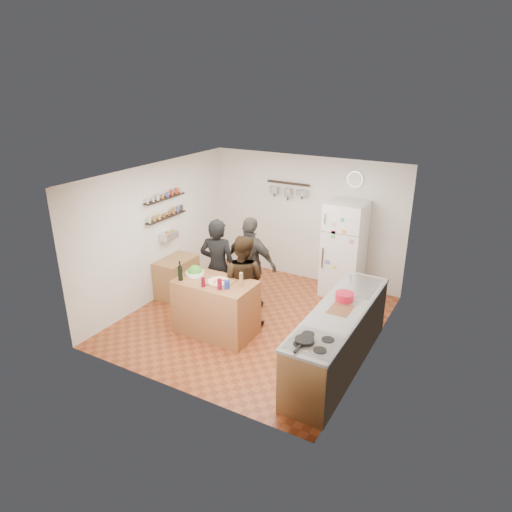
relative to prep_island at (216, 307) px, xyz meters
The scene contains 26 objects.
room_shell 1.33m from the prep_island, 72.08° to the left, with size 4.20×4.20×4.20m.
prep_island is the anchor object (origin of this frame).
pizza_board 0.47m from the prep_island, 14.04° to the right, with size 0.42×0.34×0.02m, color brown.
pizza 0.49m from the prep_island, 14.04° to the right, with size 0.34×0.34×0.02m, color beige.
salad_bowl 0.64m from the prep_island, behind, with size 0.30×0.30×0.06m, color white.
wine_bottle 0.79m from the prep_island, 156.25° to the right, with size 0.08×0.08×0.23m, color black.
wine_glass_near 0.58m from the prep_island, 101.77° to the right, with size 0.06×0.06×0.15m, color #510619.
wine_glass_far 0.62m from the prep_island, 42.27° to the right, with size 0.07×0.07×0.17m, color maroon.
pepper_mill 0.71m from the prep_island, ahead, with size 0.06×0.06×0.19m, color olive.
salt_canister 0.61m from the prep_island, 21.80° to the right, with size 0.08×0.08×0.13m, color navy.
person_left 0.81m from the prep_island, 120.24° to the left, with size 0.63×0.41×1.71m, color black.
person_center 0.61m from the prep_island, 64.97° to the left, with size 0.76×0.59×1.56m, color black.
person_back 1.09m from the prep_island, 86.61° to the left, with size 0.99×0.41×1.69m, color #302D2A.
counter_run 2.03m from the prep_island, ahead, with size 0.63×2.63×0.90m, color #9E7042.
stove_top 2.25m from the prep_island, 23.35° to the right, with size 0.60×0.62×0.02m, color white.
skillet 2.19m from the prep_island, 25.72° to the right, with size 0.24×0.24×0.05m, color black.
sink 2.28m from the prep_island, 24.51° to the left, with size 0.50×0.80×0.03m, color silver.
cutting_board 2.08m from the prep_island, ahead, with size 0.30×0.40×0.02m, color #9A5F38.
red_bowl 2.08m from the prep_island, 10.44° to the left, with size 0.26×0.26×0.11m, color red.
fridge 2.73m from the prep_island, 61.72° to the left, with size 0.70×0.68×1.80m, color white.
wall_clock 3.44m from the prep_island, 64.72° to the left, with size 0.30×0.30×0.03m, color silver.
spice_shelf_lower 2.08m from the prep_island, 152.77° to the left, with size 0.12×1.00×0.03m, color black.
spice_shelf_upper 2.28m from the prep_island, 152.77° to the left, with size 0.12×1.00×0.03m, color black.
produce_basket 1.91m from the prep_island, 152.33° to the left, with size 0.18×0.35×0.14m, color silver.
side_table 1.61m from the prep_island, 151.20° to the left, with size 0.50×0.80×0.73m, color #AA7247.
pot_rack 3.02m from the prep_island, 90.49° to the left, with size 0.90×0.04×0.04m, color black.
Camera 1 is at (3.40, -5.94, 3.91)m, focal length 32.00 mm.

